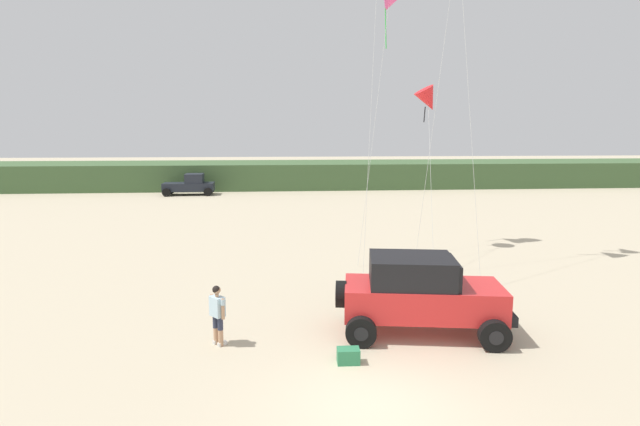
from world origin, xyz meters
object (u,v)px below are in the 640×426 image
object	(u,v)px
person_watching	(218,312)
kite_white_parafoil	(428,100)
jeep	(420,293)
distant_pickup	(190,185)
cooler_box	(348,356)
kite_purple_stunt	(389,0)

from	to	relation	value
person_watching	kite_white_parafoil	size ratio (longest dim) A/B	0.21
jeep	kite_white_parafoil	distance (m)	12.36
distant_pickup	kite_white_parafoil	xyz separation A→B (m)	(15.52, -22.27, 6.32)
distant_pickup	jeep	bearing A→B (deg)	-69.25
cooler_box	kite_purple_stunt	size ratio (longest dim) A/B	0.04
jeep	kite_purple_stunt	bearing A→B (deg)	82.82
jeep	person_watching	bearing A→B (deg)	-176.79
jeep	kite_white_parafoil	world-z (taller)	kite_white_parafoil
cooler_box	kite_purple_stunt	world-z (taller)	kite_purple_stunt
person_watching	kite_white_parafoil	distance (m)	15.19
cooler_box	kite_white_parafoil	world-z (taller)	kite_white_parafoil
cooler_box	kite_white_parafoil	distance (m)	14.92
kite_purple_stunt	kite_white_parafoil	bearing A→B (deg)	-32.85
person_watching	distant_pickup	bearing A→B (deg)	101.49
person_watching	kite_purple_stunt	distance (m)	17.64
person_watching	kite_purple_stunt	xyz separation A→B (m)	(7.09, 11.74, 11.09)
person_watching	kite_purple_stunt	world-z (taller)	kite_purple_stunt
kite_white_parafoil	person_watching	bearing A→B (deg)	-129.78
kite_purple_stunt	distant_pickup	bearing A→B (deg)	123.09
kite_white_parafoil	cooler_box	bearing A→B (deg)	-114.60
person_watching	distant_pickup	xyz separation A→B (m)	(-6.69, 32.88, 0.00)
cooler_box	kite_purple_stunt	bearing A→B (deg)	75.48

